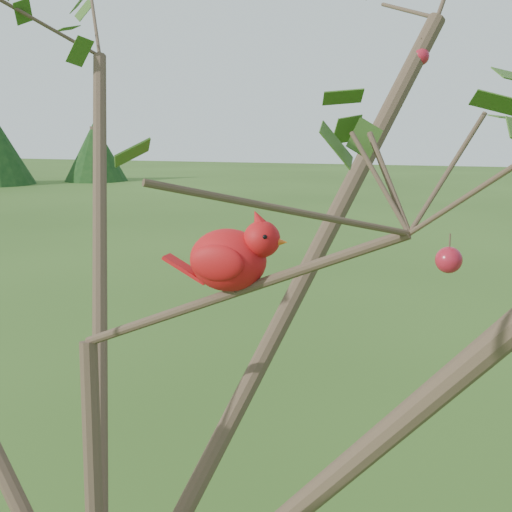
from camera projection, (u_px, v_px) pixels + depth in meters
The scene contains 3 objects.
crabapple_tree at pixel (82, 272), 1.07m from camera, with size 2.35×2.05×2.95m.
cardinal at pixel (232, 257), 1.09m from camera, with size 0.22×0.11×0.16m.
distant_trees at pixel (435, 148), 25.22m from camera, with size 37.12×13.51×3.56m.
Camera 1 is at (0.61, -0.93, 2.36)m, focal length 45.00 mm.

